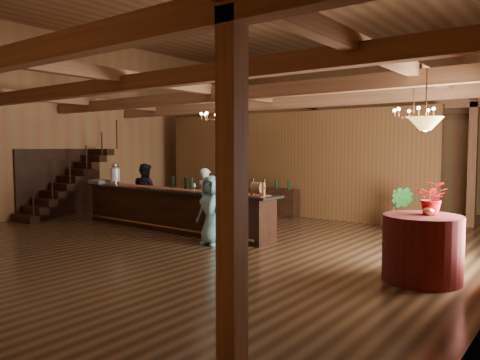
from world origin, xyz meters
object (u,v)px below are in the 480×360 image
Objects in this scene: floor_plant at (399,210)px; pendant_lamp at (426,124)px; round_table at (422,248)px; bartender at (206,198)px; tasting_bar at (172,209)px; staff_second at (145,191)px; beverage_dispenser at (115,174)px; raffle_drum at (258,188)px; chandelier_left at (217,116)px; chandelier_right at (414,112)px; guest at (212,210)px; backbar_shelf at (253,201)px.

pendant_lamp is at bearing -67.04° from floor_plant.
bartender is at bearing 164.20° from round_table.
tasting_bar is 6.58m from pendant_lamp.
floor_plant is (4.64, 2.92, 0.04)m from tasting_bar.
floor_plant is (-1.60, 3.79, 0.05)m from round_table.
staff_second is (-1.83, 0.77, 0.28)m from tasting_bar.
raffle_drum is at bearing -3.09° from beverage_dispenser.
raffle_drum is at bearing 168.52° from round_table.
pendant_lamp is 6.27m from bartender.
tasting_bar is at bearing 177.01° from raffle_drum.
floor_plant is at bearing 30.80° from chandelier_left.
tasting_bar is 10.28× the size of beverage_dispenser.
chandelier_right reaches higher than raffle_drum.
staff_second is (-8.08, 1.63, -1.61)m from pendant_lamp.
staff_second is at bearing 4.85° from bartender.
chandelier_right is (-0.86, 2.26, 2.23)m from round_table.
round_table is 4.11m from floor_plant.
bartender reaches higher than tasting_bar.
raffle_drum is 4.62m from staff_second.
floor_plant is at bearing 55.40° from guest.
chandelier_right and pendant_lamp have the same top height.
round_table is 6.05m from bartender.
chandelier_left is (0.85, -2.74, 2.40)m from backbar_shelf.
bartender is at bearing -171.63° from staff_second.
chandelier_left and pendant_lamp have the same top height.
raffle_drum is 0.30× the size of floor_plant.
round_table is at bearing -6.61° from beverage_dispenser.
tasting_bar is at bearing 172.13° from pendant_lamp.
chandelier_left reaches higher than floor_plant.
round_table is at bearing -67.04° from floor_plant.
pendant_lamp is (6.25, -0.86, 1.88)m from tasting_bar.
guest is (1.90, -4.17, 0.32)m from backbar_shelf.
floor_plant reaches higher than round_table.
bartender is 0.96× the size of staff_second.
floor_plant reaches higher than tasting_bar.
tasting_bar is at bearing 65.78° from bartender.
chandelier_left is at bearing 172.85° from bartender.
pendant_lamp reaches higher than staff_second.
tasting_bar is 2.48m from beverage_dispenser.
staff_second reaches higher than round_table.
pendant_lamp is (5.36, -1.55, -0.41)m from chandelier_left.
beverage_dispenser is 0.54× the size of floor_plant.
guest is (-4.31, 0.12, -1.67)m from pendant_lamp.
bartender is 1.36× the size of floor_plant.
backbar_shelf is at bearing 126.65° from raffle_drum.
chandelier_left is at bearing 163.85° from round_table.
bartender reaches higher than floor_plant.
tasting_bar is 6.85× the size of pendant_lamp.
chandelier_left is (-1.80, 0.83, 1.61)m from raffle_drum.
bartender is at bearing 168.39° from chandelier_left.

